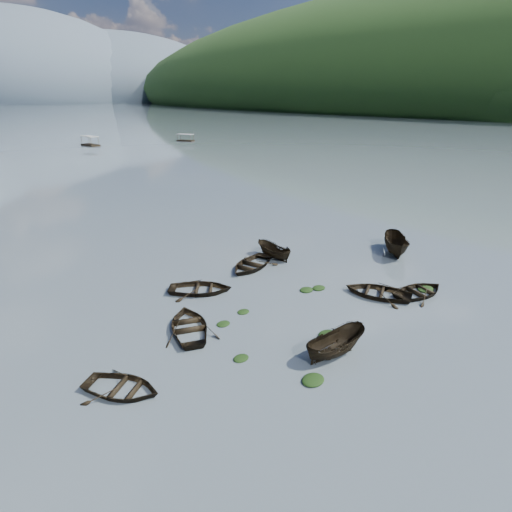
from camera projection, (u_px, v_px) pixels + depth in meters
ground_plane at (392, 353)px, 21.95m from camera, size 2400.00×2400.00×0.00m
right_hill_far at (459, 107)px, 447.90m from camera, size 520.00×1200.00×190.00m
haze_mtn_c at (20, 102)px, 753.48m from camera, size 520.00×520.00×260.00m
haze_mtn_d at (114, 101)px, 857.96m from camera, size 520.00×520.00×220.00m
rowboat_0 at (122, 391)px, 19.14m from camera, size 4.55×4.79×0.81m
rowboat_1 at (190, 330)px, 24.16m from camera, size 4.70×5.42×0.94m
rowboat_2 at (335, 354)px, 21.91m from camera, size 4.16×1.84×1.56m
rowboat_3 at (377, 295)px, 28.31m from camera, size 4.97×5.53×0.94m
rowboat_4 at (419, 294)px, 28.45m from camera, size 4.63×3.67×0.86m
rowboat_5 at (395, 253)px, 35.83m from camera, size 4.97×4.77×1.94m
rowboat_6 at (201, 292)px, 28.77m from camera, size 5.54×5.32×0.93m
rowboat_7 at (251, 267)px, 32.87m from camera, size 5.61×4.79×0.98m
rowboat_8 at (273, 258)px, 34.85m from camera, size 1.62×3.85×1.46m
weed_clump_0 at (313, 381)px, 19.82m from camera, size 1.23×1.01×0.27m
weed_clump_1 at (241, 359)px, 21.49m from camera, size 0.90×0.72×0.20m
weed_clump_2 at (327, 336)px, 23.57m from camera, size 1.18×0.94×0.25m
weed_clump_3 at (306, 291)px, 28.98m from camera, size 1.03×0.87×0.23m
weed_clump_4 at (425, 290)px, 29.08m from camera, size 1.30×1.03×0.27m
weed_clump_5 at (223, 324)px, 24.72m from camera, size 0.89×0.72×0.19m
weed_clump_6 at (243, 312)px, 26.10m from camera, size 0.84×0.70×0.17m
weed_clump_7 at (319, 289)px, 29.27m from camera, size 1.03×0.82×0.22m
pontoon_centre at (91, 146)px, 111.46m from camera, size 3.62×6.69×2.44m
pontoon_right at (186, 141)px, 122.14m from camera, size 4.48×5.60×2.00m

